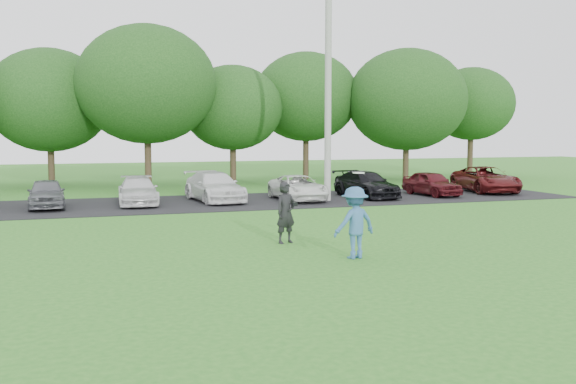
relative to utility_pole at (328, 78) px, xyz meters
name	(u,v)px	position (x,y,z in m)	size (l,w,h in m)	color
ground	(335,262)	(-4.59, -12.09, -5.24)	(100.00, 100.00, 0.00)	#276D1F
parking_lot	(218,202)	(-4.59, 0.91, -5.22)	(32.00, 6.50, 0.03)	black
utility_pole	(328,78)	(0.00, 0.00, 0.00)	(0.28, 0.28, 10.48)	#989994
frisbee_player	(355,223)	(-4.00, -11.82, -4.39)	(1.20, 0.84, 2.07)	#336091
camera_bystander	(286,213)	(-4.90, -9.36, -4.42)	(0.69, 0.56, 1.64)	black
parked_cars	(242,187)	(-3.57, 0.93, -4.62)	(28.83, 5.01, 1.25)	white
tree_row	(208,97)	(-3.08, 10.67, -0.33)	(42.39, 9.85, 8.64)	#38281C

